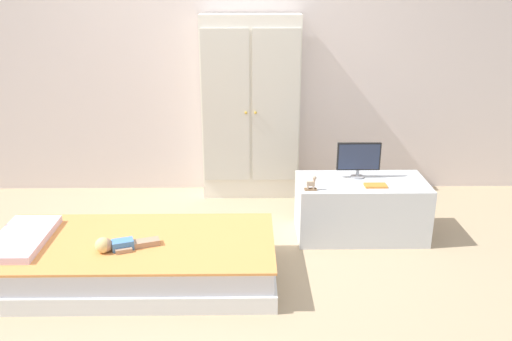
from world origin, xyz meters
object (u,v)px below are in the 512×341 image
object	(u,v)px
tv_stand	(361,208)
bed	(135,260)
doll	(115,245)
wardrobe	(251,109)
rocking_horse_toy	(312,184)
tv_monitor	(359,158)
book_orange	(376,186)

from	to	relation	value
tv_stand	bed	bearing A→B (deg)	-158.73
doll	tv_stand	world-z (taller)	tv_stand
doll	wardrobe	world-z (taller)	wardrobe
bed	tv_stand	xyz separation A→B (m)	(1.59, 0.62, 0.08)
doll	rocking_horse_toy	size ratio (longest dim) A/B	3.58
wardrobe	bed	bearing A→B (deg)	-117.46
rocking_horse_toy	doll	bearing A→B (deg)	-155.84
bed	rocking_horse_toy	size ratio (longest dim) A/B	16.95
rocking_horse_toy	tv_stand	bearing A→B (deg)	23.13
tv_stand	tv_monitor	size ratio (longest dim) A/B	2.95
tv_stand	tv_monitor	xyz separation A→B (m)	(-0.02, 0.08, 0.38)
bed	book_orange	world-z (taller)	book_orange
tv_stand	book_orange	xyz separation A→B (m)	(0.07, -0.11, 0.23)
book_orange	doll	bearing A→B (deg)	-160.08
doll	bed	bearing A→B (deg)	56.20
doll	tv_monitor	xyz separation A→B (m)	(1.65, 0.82, 0.28)
doll	tv_stand	xyz separation A→B (m)	(1.67, 0.74, -0.09)
bed	book_orange	size ratio (longest dim) A/B	11.35
doll	book_orange	distance (m)	1.85
wardrobe	book_orange	world-z (taller)	wardrobe
rocking_horse_toy	book_orange	xyz separation A→B (m)	(0.47, 0.06, -0.04)
wardrobe	doll	bearing A→B (deg)	-117.98
doll	rocking_horse_toy	bearing A→B (deg)	24.16
bed	wardrobe	size ratio (longest dim) A/B	1.15
bed	wardrobe	xyz separation A→B (m)	(0.76, 1.46, 0.66)
wardrobe	tv_stand	world-z (taller)	wardrobe
doll	tv_stand	distance (m)	1.83
doll	tv_stand	size ratio (longest dim) A/B	0.40
tv_monitor	book_orange	bearing A→B (deg)	-63.90
doll	rocking_horse_toy	xyz separation A→B (m)	(1.27, 0.57, 0.18)
tv_stand	book_orange	bearing A→B (deg)	-56.73
doll	tv_monitor	world-z (taller)	tv_monitor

